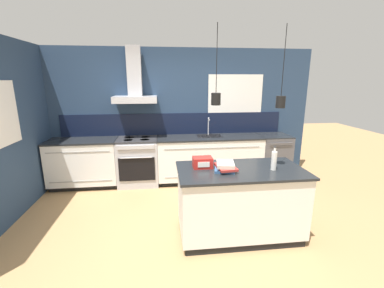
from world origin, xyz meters
name	(u,v)px	position (x,y,z in m)	size (l,w,h in m)	color
ground_plane	(183,228)	(0.00, 0.00, 0.00)	(16.00, 16.00, 0.00)	#A87F51
wall_back	(172,113)	(-0.04, 2.00, 1.35)	(5.60, 2.37, 2.60)	navy
wall_left	(8,130)	(-2.43, 0.70, 1.30)	(0.08, 3.80, 2.60)	navy
counter_run_left	(84,163)	(-1.74, 1.69, 0.46)	(1.27, 0.64, 0.91)	black
counter_run_sink	(209,158)	(0.68, 1.69, 0.46)	(2.07, 0.64, 1.26)	black
oven_range	(138,161)	(-0.73, 1.69, 0.46)	(0.76, 0.66, 0.91)	#B5B5BA
dishwasher	(272,156)	(2.00, 1.69, 0.46)	(0.59, 0.65, 0.91)	#4C4C51
kitchen_island	(239,202)	(0.71, -0.22, 0.46)	(1.59, 0.84, 0.91)	black
bottle_on_island	(274,160)	(1.11, -0.29, 1.03)	(0.07, 0.07, 0.30)	silver
book_stack	(225,167)	(0.50, -0.24, 0.96)	(0.30, 0.34, 0.10)	#335684
red_supply_box	(203,162)	(0.25, -0.10, 0.98)	(0.25, 0.18, 0.13)	red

